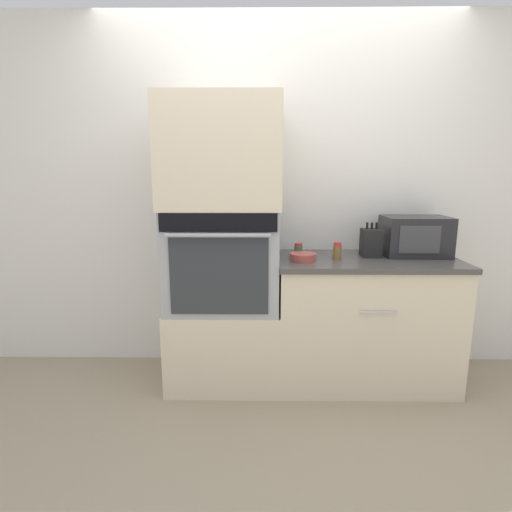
# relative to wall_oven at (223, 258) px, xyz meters

# --- Properties ---
(ground_plane) EXTENTS (12.00, 12.00, 0.00)m
(ground_plane) POSITION_rel_wall_oven_xyz_m (0.37, -0.30, -0.87)
(ground_plane) COLOR gray
(wall_back) EXTENTS (8.00, 0.05, 2.50)m
(wall_back) POSITION_rel_wall_oven_xyz_m (0.37, 0.33, 0.38)
(wall_back) COLOR silver
(wall_back) RESTS_ON ground_plane
(oven_cabinet_base) EXTENTS (0.74, 0.60, 0.54)m
(oven_cabinet_base) POSITION_rel_wall_oven_xyz_m (-0.00, 0.00, -0.60)
(oven_cabinet_base) COLOR beige
(oven_cabinet_base) RESTS_ON ground_plane
(wall_oven) EXTENTS (0.72, 0.64, 0.65)m
(wall_oven) POSITION_rel_wall_oven_xyz_m (0.00, 0.00, 0.00)
(wall_oven) COLOR #9EA0A5
(wall_oven) RESTS_ON oven_cabinet_base
(oven_cabinet_upper) EXTENTS (0.74, 0.60, 0.68)m
(oven_cabinet_upper) POSITION_rel_wall_oven_xyz_m (-0.00, 0.00, 0.67)
(oven_cabinet_upper) COLOR beige
(oven_cabinet_upper) RESTS_ON wall_oven
(counter_unit) EXTENTS (1.19, 0.63, 0.87)m
(counter_unit) POSITION_rel_wall_oven_xyz_m (0.96, 0.00, -0.43)
(counter_unit) COLOR beige
(counter_unit) RESTS_ON ground_plane
(microwave) EXTENTS (0.43, 0.30, 0.27)m
(microwave) POSITION_rel_wall_oven_xyz_m (1.30, 0.10, 0.13)
(microwave) COLOR #232326
(microwave) RESTS_ON counter_unit
(knife_block) EXTENTS (0.12, 0.13, 0.23)m
(knife_block) POSITION_rel_wall_oven_xyz_m (0.99, 0.06, 0.09)
(knife_block) COLOR black
(knife_block) RESTS_ON counter_unit
(bowl) EXTENTS (0.17, 0.17, 0.05)m
(bowl) POSITION_rel_wall_oven_xyz_m (0.52, -0.07, 0.02)
(bowl) COLOR #B24C42
(bowl) RESTS_ON counter_unit
(condiment_jar_near) EXTENTS (0.06, 0.06, 0.09)m
(condiment_jar_near) POSITION_rel_wall_oven_xyz_m (0.51, 0.09, 0.04)
(condiment_jar_near) COLOR #427047
(condiment_jar_near) RESTS_ON counter_unit
(condiment_jar_mid) EXTENTS (0.05, 0.05, 0.11)m
(condiment_jar_mid) POSITION_rel_wall_oven_xyz_m (0.75, -0.04, 0.06)
(condiment_jar_mid) COLOR brown
(condiment_jar_mid) RESTS_ON counter_unit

